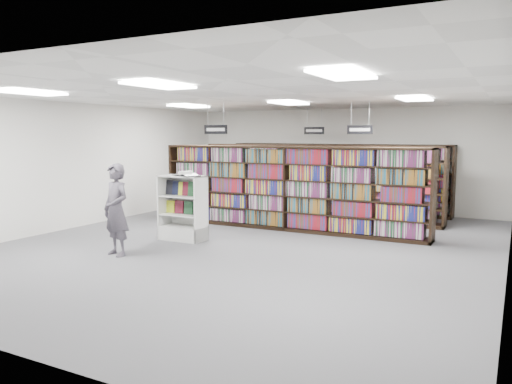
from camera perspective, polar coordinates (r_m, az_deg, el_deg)
The scene contains 20 objects.
floor at distance 10.91m, azimuth -0.64°, elevation -6.05°, with size 12.00×12.00×0.00m, color #545459.
ceiling at distance 10.68m, azimuth -0.66°, elevation 10.95°, with size 10.00×12.00×0.10m, color white.
wall_back at distance 16.20m, azimuth 9.55°, elevation 3.69°, with size 10.00×0.10×3.20m, color silver.
wall_left at distance 13.78m, azimuth -19.27°, elevation 2.94°, with size 0.10×12.00×3.20m, color silver.
wall_right at distance 9.39m, azimuth 27.25°, elevation 1.06°, with size 0.10×12.00×3.20m, color silver.
bookshelf_row_near at distance 12.52m, azimuth 3.72°, elevation 0.43°, with size 7.00×0.60×2.10m.
bookshelf_row_mid at distance 14.36m, azimuth 6.99°, elevation 1.18°, with size 7.00×0.60×2.10m.
bookshelf_row_far at distance 15.95m, azimuth 9.17°, elevation 1.68°, with size 7.00×0.60×2.10m.
aisle_sign_left at distance 12.27m, azimuth -4.62°, elevation 7.23°, with size 0.65×0.02×0.80m.
aisle_sign_right at distance 12.87m, azimuth 11.77°, elevation 7.08°, with size 0.65×0.02×0.80m.
aisle_sign_center at distance 15.41m, azimuth 6.66°, elevation 7.06°, with size 0.65×0.02×0.80m.
troffer_front_left at distance 10.31m, azimuth -24.30°, elevation 10.32°, with size 0.60×1.20×0.04m, color white.
troffer_front_center at distance 8.18m, azimuth -10.97°, elevation 11.91°, with size 0.60×1.20×0.04m, color white.
troffer_front_right at distance 6.74m, azimuth 9.91°, elevation 13.11°, with size 0.60×1.20×0.04m, color white.
troffer_back_left at distance 13.96m, azimuth -7.68°, elevation 9.69°, with size 0.60×1.20×0.04m, color white.
troffer_back_center at distance 12.47m, azimuth 3.80°, elevation 10.12°, with size 0.60×1.20×0.04m, color white.
troffer_back_right at distance 11.58m, azimuth 17.70°, elevation 10.11°, with size 0.60×1.20×0.04m, color white.
endcap_display at distance 11.48m, azimuth -8.26°, elevation -2.97°, with size 1.05×0.53×1.47m.
open_book at distance 11.21m, azimuth -8.02°, elevation 2.00°, with size 0.73×0.58×0.13m.
shopper at distance 10.20m, azimuth -15.70°, elevation -1.97°, with size 0.67×0.44×1.83m, color #4D4852.
Camera 1 is at (5.08, -9.36, 2.38)m, focal length 35.00 mm.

